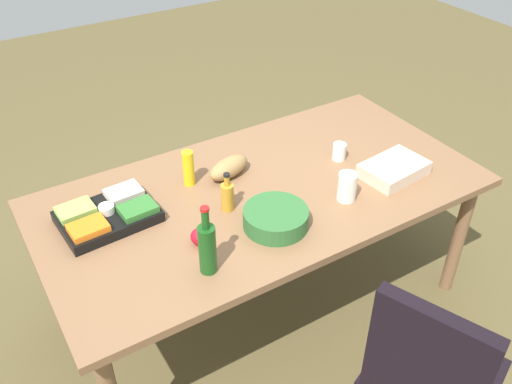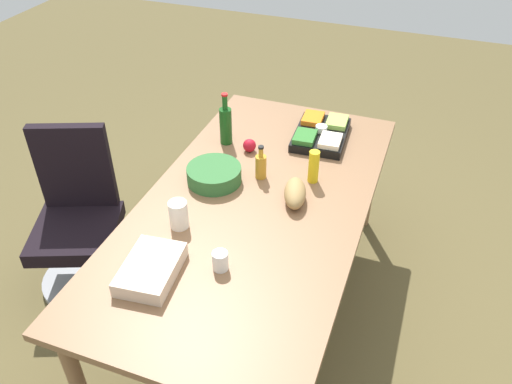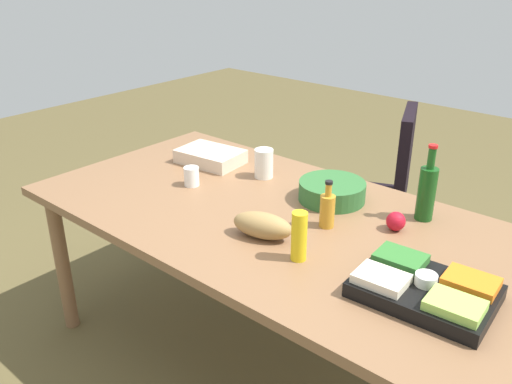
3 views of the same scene
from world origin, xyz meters
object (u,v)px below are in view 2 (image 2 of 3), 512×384
Objects in this scene: conference_table at (255,213)px; mustard_bottle at (314,167)px; apple_red at (249,145)px; office_chair at (80,230)px; mayo_jar at (179,214)px; wine_bottle at (226,124)px; paper_cup at (220,261)px; bread_loaf at (295,193)px; dressing_bottle at (261,166)px; veggie_tray at (321,133)px; salad_bowl at (214,174)px; sheet_cake at (151,269)px.

mustard_bottle is (-0.28, 0.23, 0.17)m from conference_table.
apple_red is 0.41× the size of mustard_bottle.
conference_table is 1.13m from office_chair.
mayo_jar is 0.44× the size of wine_bottle.
paper_cup is at bearing 57.14° from mayo_jar.
mayo_jar is 0.59× the size of bread_loaf.
dressing_bottle is (-0.52, 0.23, 0.00)m from mayo_jar.
mayo_jar is 1.86× the size of apple_red.
veggie_tray is at bearing 173.62° from paper_cup.
wine_bottle reaches higher than mustard_bottle.
salad_bowl is 1.21× the size of bread_loaf.
paper_cup is 0.31× the size of salad_bowl.
wine_bottle reaches higher than office_chair.
office_chair is at bearing -57.31° from apple_red.
wine_bottle reaches higher than salad_bowl.
apple_red is at bearing -110.64° from mustard_bottle.
sheet_cake is (0.14, -0.26, -0.01)m from paper_cup.
paper_cup is 0.80m from mustard_bottle.
office_chair is at bearing -121.52° from sheet_cake.
sheet_cake is at bearing -62.09° from paper_cup.
salad_bowl is 3.83× the size of apple_red.
sheet_cake is (0.73, 0.03, -0.01)m from salad_bowl.
office_chair is at bearing -108.64° from paper_cup.
bread_loaf is (-0.57, 0.17, 0.01)m from paper_cup.
wine_bottle reaches higher than paper_cup.
mustard_bottle is at bearing 139.08° from mayo_jar.
bread_loaf is at bearing 163.82° from paper_cup.
mustard_bottle is at bearing 9.03° from veggie_tray.
conference_table is at bearing 24.08° from apple_red.
apple_red is (-0.56, 0.87, 0.46)m from office_chair.
salad_bowl is 0.25m from dressing_bottle.
mayo_jar is at bearing -122.86° from paper_cup.
salad_bowl is at bearing 105.19° from office_chair.
dressing_bottle is at bearing -174.50° from paper_cup.
mayo_jar is at bearing -50.67° from bread_loaf.
salad_bowl is 0.67× the size of veggie_tray.
dressing_bottle is (0.26, 0.31, -0.05)m from wine_bottle.
paper_cup is (0.37, 1.09, 0.46)m from office_chair.
sheet_cake is at bearing -13.01° from dressing_bottle.
mustard_bottle is (-0.20, 0.04, 0.04)m from bread_loaf.
bread_loaf reaches higher than paper_cup.
office_chair is 5.11× the size of dressing_bottle.
apple_red is 0.27m from dressing_bottle.
dressing_bottle reaches higher than paper_cup.
office_chair reaches higher than paper_cup.
wine_bottle is (-0.04, -0.16, 0.09)m from apple_red.
mayo_jar is 0.74m from apple_red.
veggie_tray is 0.45m from apple_red.
office_chair is at bearing -55.55° from veggie_tray.
mustard_bottle is (-0.18, 0.49, 0.05)m from salad_bowl.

